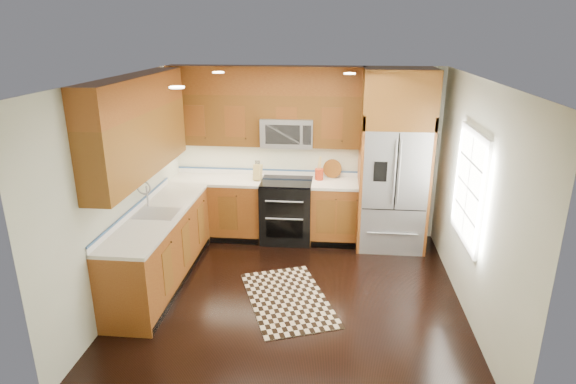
# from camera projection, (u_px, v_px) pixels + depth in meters

# --- Properties ---
(ground) EXTENTS (4.00, 4.00, 0.00)m
(ground) POSITION_uv_depth(u_px,v_px,m) (293.00, 296.00, 5.87)
(ground) COLOR black
(ground) RESTS_ON ground
(wall_back) EXTENTS (4.00, 0.02, 2.60)m
(wall_back) POSITION_uv_depth(u_px,v_px,m) (305.00, 153.00, 7.34)
(wall_back) COLOR silver
(wall_back) RESTS_ON ground
(wall_left) EXTENTS (0.02, 4.00, 2.60)m
(wall_left) POSITION_uv_depth(u_px,v_px,m) (124.00, 190.00, 5.64)
(wall_left) COLOR silver
(wall_left) RESTS_ON ground
(wall_right) EXTENTS (0.02, 4.00, 2.60)m
(wall_right) POSITION_uv_depth(u_px,v_px,m) (475.00, 202.00, 5.27)
(wall_right) COLOR silver
(wall_right) RESTS_ON ground
(window) EXTENTS (0.04, 1.10, 1.30)m
(window) POSITION_uv_depth(u_px,v_px,m) (469.00, 187.00, 5.42)
(window) COLOR white
(window) RESTS_ON ground
(base_cabinets) EXTENTS (2.85, 3.00, 0.90)m
(base_cabinets) POSITION_uv_depth(u_px,v_px,m) (211.00, 229.00, 6.69)
(base_cabinets) COLOR brown
(base_cabinets) RESTS_ON ground
(countertop) EXTENTS (2.86, 3.01, 0.04)m
(countertop) POSITION_uv_depth(u_px,v_px,m) (221.00, 195.00, 6.64)
(countertop) COLOR beige
(countertop) RESTS_ON base_cabinets
(upper_cabinets) EXTENTS (2.85, 3.00, 1.15)m
(upper_cabinets) POSITION_uv_depth(u_px,v_px,m) (214.00, 114.00, 6.36)
(upper_cabinets) COLOR brown
(upper_cabinets) RESTS_ON ground
(range) EXTENTS (0.76, 0.67, 0.95)m
(range) POSITION_uv_depth(u_px,v_px,m) (287.00, 211.00, 7.32)
(range) COLOR black
(range) RESTS_ON ground
(microwave) EXTENTS (0.76, 0.40, 0.42)m
(microwave) POSITION_uv_depth(u_px,v_px,m) (287.00, 132.00, 7.06)
(microwave) COLOR #B2B2B7
(microwave) RESTS_ON ground
(refrigerator) EXTENTS (0.98, 0.75, 2.60)m
(refrigerator) POSITION_uv_depth(u_px,v_px,m) (394.00, 161.00, 6.87)
(refrigerator) COLOR #B2B2B7
(refrigerator) RESTS_ON ground
(sink_faucet) EXTENTS (0.54, 0.44, 0.37)m
(sink_faucet) POSITION_uv_depth(u_px,v_px,m) (155.00, 209.00, 5.93)
(sink_faucet) COLOR #B2B2B7
(sink_faucet) RESTS_ON countertop
(rug) EXTENTS (1.36, 1.71, 0.01)m
(rug) POSITION_uv_depth(u_px,v_px,m) (288.00, 299.00, 5.80)
(rug) COLOR black
(rug) RESTS_ON ground
(knife_block) EXTENTS (0.12, 0.16, 0.30)m
(knife_block) POSITION_uv_depth(u_px,v_px,m) (258.00, 172.00, 7.21)
(knife_block) COLOR tan
(knife_block) RESTS_ON countertop
(utensil_crock) EXTENTS (0.13, 0.13, 0.36)m
(utensil_crock) POSITION_uv_depth(u_px,v_px,m) (319.00, 172.00, 7.20)
(utensil_crock) COLOR #A92E14
(utensil_crock) RESTS_ON countertop
(cutting_board) EXTENTS (0.35, 0.35, 0.02)m
(cutting_board) POSITION_uv_depth(u_px,v_px,m) (332.00, 177.00, 7.35)
(cutting_board) COLOR brown
(cutting_board) RESTS_ON countertop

